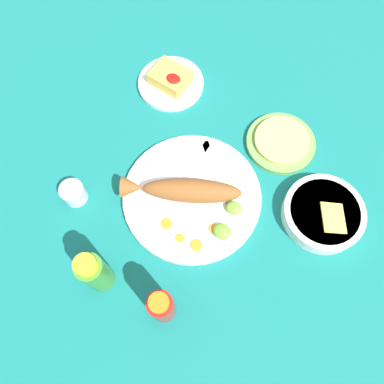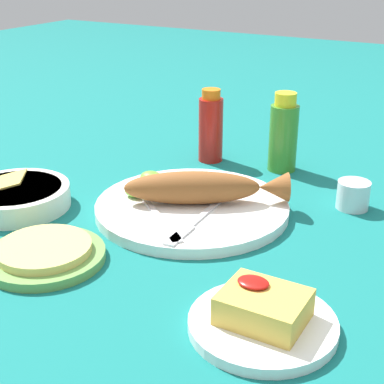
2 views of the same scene
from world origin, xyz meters
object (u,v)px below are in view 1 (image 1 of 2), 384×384
(main_plate, at_px, (192,197))
(salt_cup, at_px, (74,194))
(hot_sauce_bottle_green, at_px, (95,272))
(side_plate_fries, at_px, (171,83))
(hot_sauce_bottle_red, at_px, (162,307))
(tortilla_plate, at_px, (281,143))
(guacamole_bowl, at_px, (323,213))
(fork_far, at_px, (214,169))
(fried_fish, at_px, (183,190))
(fork_near, at_px, (194,163))

(main_plate, relative_size, salt_cup, 5.85)
(hot_sauce_bottle_green, distance_m, side_plate_fries, 0.55)
(hot_sauce_bottle_red, distance_m, tortilla_plate, 0.50)
(guacamole_bowl, bearing_deg, hot_sauce_bottle_green, -129.50)
(side_plate_fries, xyz_separation_m, tortilla_plate, (0.34, 0.01, 0.00))
(fork_far, height_order, hot_sauce_bottle_red, hot_sauce_bottle_red)
(fried_fish, distance_m, hot_sauce_bottle_red, 0.26)
(fried_fish, bearing_deg, fork_far, 45.61)
(fork_near, bearing_deg, fork_far, -76.83)
(salt_cup, bearing_deg, side_plate_fries, 90.69)
(fried_fish, distance_m, side_plate_fries, 0.34)
(fork_far, relative_size, tortilla_plate, 0.86)
(fork_near, distance_m, salt_cup, 0.30)
(fried_fish, bearing_deg, hot_sauce_bottle_green, -128.99)
(tortilla_plate, bearing_deg, guacamole_bowl, -33.87)
(hot_sauce_bottle_red, bearing_deg, side_plate_fries, 124.14)
(fork_near, xyz_separation_m, side_plate_fries, (-0.19, 0.17, -0.01))
(salt_cup, distance_m, tortilla_plate, 0.53)
(main_plate, xyz_separation_m, side_plate_fries, (-0.24, 0.24, -0.00))
(hot_sauce_bottle_green, height_order, salt_cup, hot_sauce_bottle_green)
(fried_fish, bearing_deg, main_plate, -0.00)
(fork_far, height_order, hot_sauce_bottle_green, hot_sauce_bottle_green)
(hot_sauce_bottle_green, height_order, guacamole_bowl, hot_sauce_bottle_green)
(fried_fish, distance_m, salt_cup, 0.26)
(fried_fish, distance_m, fork_far, 0.10)
(hot_sauce_bottle_green, bearing_deg, hot_sauce_bottle_red, 8.45)
(fork_far, relative_size, hot_sauce_bottle_red, 0.99)
(main_plate, height_order, guacamole_bowl, guacamole_bowl)
(hot_sauce_bottle_red, xyz_separation_m, salt_cup, (-0.33, 0.09, -0.05))
(fried_fish, bearing_deg, fork_near, 76.21)
(tortilla_plate, bearing_deg, main_plate, -112.39)
(fork_near, bearing_deg, guacamole_bowl, -82.30)
(salt_cup, bearing_deg, hot_sauce_bottle_green, -33.04)
(fork_far, height_order, side_plate_fries, fork_far)
(side_plate_fries, bearing_deg, tortilla_plate, 0.86)
(fork_near, bearing_deg, hot_sauce_bottle_green, 175.18)
(guacamole_bowl, distance_m, tortilla_plate, 0.21)
(fork_far, relative_size, side_plate_fries, 0.85)
(hot_sauce_bottle_green, xyz_separation_m, salt_cup, (-0.18, 0.12, -0.05))
(tortilla_plate, bearing_deg, fork_far, -120.78)
(salt_cup, bearing_deg, fried_fish, 33.94)
(fried_fish, distance_m, tortilla_plate, 0.29)
(fried_fish, height_order, guacamole_bowl, fried_fish)
(fork_far, xyz_separation_m, guacamole_bowl, (0.27, 0.05, 0.00))
(hot_sauce_bottle_green, relative_size, tortilla_plate, 0.90)
(fork_near, xyz_separation_m, tortilla_plate, (0.15, 0.18, -0.01))
(fork_near, xyz_separation_m, salt_cup, (-0.19, -0.23, 0.00))
(fork_near, distance_m, hot_sauce_bottle_green, 0.35)
(fork_near, relative_size, hot_sauce_bottle_green, 1.17)
(fork_near, bearing_deg, fried_fish, -165.84)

